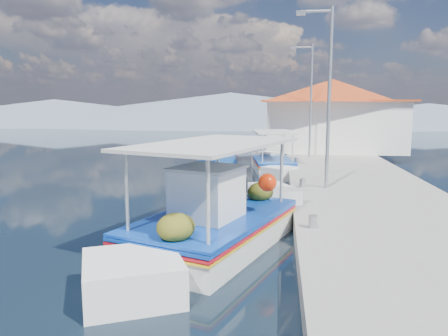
# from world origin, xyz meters

# --- Properties ---
(ground) EXTENTS (160.00, 160.00, 0.00)m
(ground) POSITION_xyz_m (0.00, 0.00, 0.00)
(ground) COLOR black
(ground) RESTS_ON ground
(quay) EXTENTS (5.00, 44.00, 0.50)m
(quay) POSITION_xyz_m (5.90, 6.00, 0.25)
(quay) COLOR gray
(quay) RESTS_ON ground
(bollards) EXTENTS (0.20, 17.20, 0.30)m
(bollards) POSITION_xyz_m (3.80, 5.25, 0.65)
(bollards) COLOR #A5A8AD
(bollards) RESTS_ON quay
(main_caique) EXTENTS (4.26, 7.88, 2.76)m
(main_caique) POSITION_xyz_m (1.49, -3.12, 0.53)
(main_caique) COLOR white
(main_caique) RESTS_ON ground
(caique_green_canopy) EXTENTS (2.38, 5.97, 2.26)m
(caique_green_canopy) POSITION_xyz_m (2.69, 8.47, 0.34)
(caique_green_canopy) COLOR white
(caique_green_canopy) RESTS_ON ground
(caique_blue_hull) EXTENTS (2.42, 6.87, 1.23)m
(caique_blue_hull) POSITION_xyz_m (-0.41, 11.08, 0.33)
(caique_blue_hull) COLOR #1B51A4
(caique_blue_hull) RESTS_ON ground
(harbor_building) EXTENTS (10.49, 10.49, 4.40)m
(harbor_building) POSITION_xyz_m (6.20, 15.00, 2.78)
(harbor_building) COLOR white
(harbor_building) RESTS_ON quay
(lamp_post_near) EXTENTS (1.21, 0.14, 6.00)m
(lamp_post_near) POSITION_xyz_m (4.51, 2.00, 3.85)
(lamp_post_near) COLOR #A5A8AD
(lamp_post_near) RESTS_ON quay
(lamp_post_far) EXTENTS (1.21, 0.14, 6.00)m
(lamp_post_far) POSITION_xyz_m (4.51, 11.00, 3.85)
(lamp_post_far) COLOR #A5A8AD
(lamp_post_far) RESTS_ON quay
(mountain_ridge) EXTENTS (171.40, 96.00, 5.50)m
(mountain_ridge) POSITION_xyz_m (6.54, 56.00, 2.04)
(mountain_ridge) COLOR slate
(mountain_ridge) RESTS_ON ground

